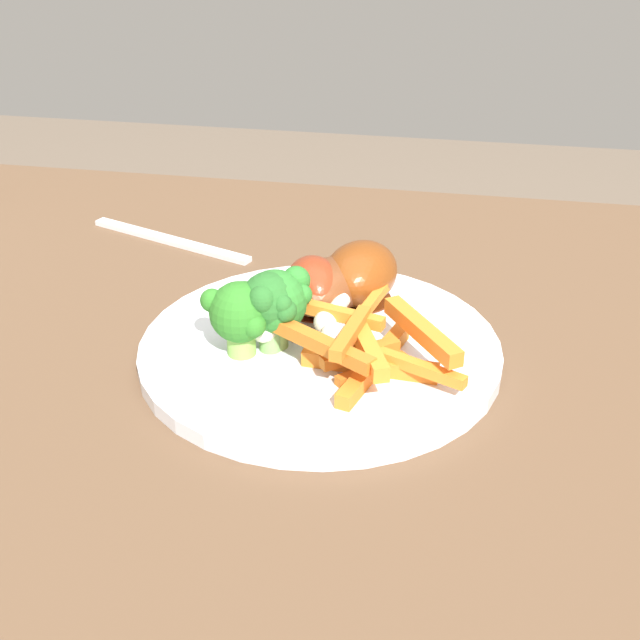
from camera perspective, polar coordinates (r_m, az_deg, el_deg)
dining_table at (r=0.74m, az=-5.53°, el=-8.55°), size 1.21×0.71×0.75m
dinner_plate at (r=0.64m, az=0.00°, el=-2.02°), size 0.28×0.28×0.01m
broccoli_floret_front at (r=0.62m, az=-2.97°, el=1.42°), size 0.05×0.05×0.06m
broccoli_floret_middle at (r=0.61m, az=-5.36°, el=0.54°), size 0.05×0.05×0.06m
broccoli_floret_back at (r=0.61m, az=-3.44°, el=1.15°), size 0.04×0.04×0.06m
carrot_fries_pile at (r=0.60m, az=3.46°, el=-1.84°), size 0.15×0.15×0.04m
chicken_drumstick_near at (r=0.69m, az=2.66°, el=3.04°), size 0.07×0.14×0.05m
chicken_drumstick_far at (r=0.67m, az=-0.32°, el=2.08°), size 0.07×0.12×0.05m
chicken_drumstick_extra at (r=0.67m, az=0.43°, el=2.15°), size 0.09×0.13×0.04m
fork at (r=0.85m, az=-10.17°, el=5.37°), size 0.18×0.08×0.00m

